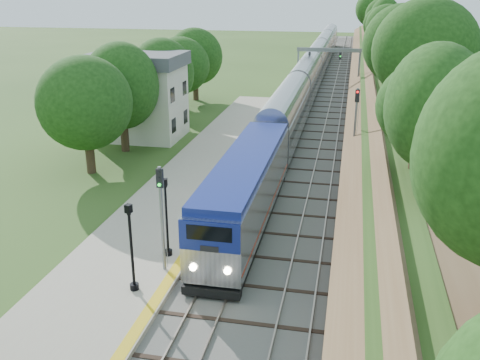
% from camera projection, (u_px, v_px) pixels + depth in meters
% --- Properties ---
extents(ground, '(320.00, 320.00, 0.00)m').
position_uv_depth(ground, '(189.00, 348.00, 21.65)').
color(ground, '#2D4C19').
rests_on(ground, ground).
extents(trackbed, '(9.50, 170.00, 0.28)m').
position_uv_depth(trackbed, '(325.00, 88.00, 76.43)').
color(trackbed, '#4C4944').
rests_on(trackbed, ground).
extents(platform, '(6.40, 68.00, 0.38)m').
position_uv_depth(platform, '(185.00, 193.00, 37.30)').
color(platform, '#A09381').
rests_on(platform, ground).
extents(yellow_stripe, '(0.55, 68.00, 0.01)m').
position_uv_depth(yellow_stripe, '(224.00, 194.00, 36.69)').
color(yellow_stripe, gold).
rests_on(yellow_stripe, platform).
extents(embankment, '(10.64, 170.00, 11.70)m').
position_uv_depth(embankment, '(386.00, 77.00, 74.18)').
color(embankment, brown).
rests_on(embankment, ground).
extents(station_building, '(8.60, 6.60, 8.00)m').
position_uv_depth(station_building, '(138.00, 95.00, 50.54)').
color(station_building, silver).
rests_on(station_building, ground).
extents(signal_gantry, '(8.40, 0.38, 6.20)m').
position_uv_depth(signal_gantry, '(328.00, 59.00, 70.10)').
color(signal_gantry, slate).
rests_on(signal_gantry, ground).
extents(trees_behind_platform, '(7.82, 53.32, 7.21)m').
position_uv_depth(trees_behind_platform, '(127.00, 114.00, 41.26)').
color(trees_behind_platform, '#332316').
rests_on(trees_behind_platform, ground).
extents(train, '(2.87, 115.10, 4.21)m').
position_uv_depth(train, '(312.00, 73.00, 76.05)').
color(train, black).
rests_on(train, trackbed).
extents(lamppost_mid, '(0.43, 0.43, 4.32)m').
position_uv_depth(lamppost_mid, '(132.00, 253.00, 24.51)').
color(lamppost_mid, black).
rests_on(lamppost_mid, platform).
extents(lamppost_far, '(0.43, 0.43, 4.31)m').
position_uv_depth(lamppost_far, '(167.00, 222.00, 27.73)').
color(lamppost_far, black).
rests_on(lamppost_far, platform).
extents(signal_platform, '(0.32, 0.25, 5.44)m').
position_uv_depth(signal_platform, '(161.00, 208.00, 25.84)').
color(signal_platform, slate).
rests_on(signal_platform, platform).
extents(signal_farside, '(0.34, 0.27, 6.20)m').
position_uv_depth(signal_farside, '(356.00, 118.00, 42.51)').
color(signal_farside, slate).
rests_on(signal_farside, ground).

